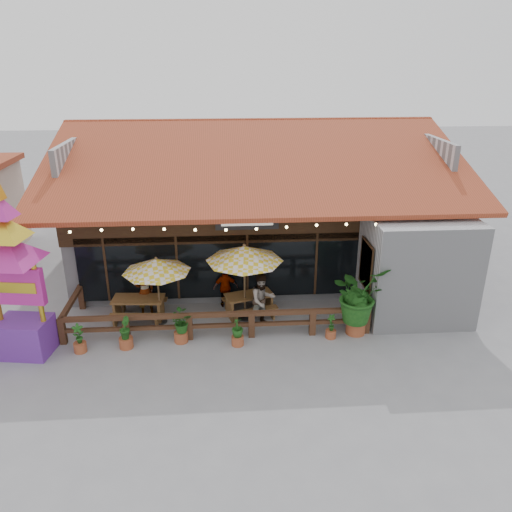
{
  "coord_description": "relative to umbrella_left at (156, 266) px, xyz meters",
  "views": [
    {
      "loc": [
        -1.35,
        -14.63,
        8.53
      ],
      "look_at": [
        -0.21,
        1.5,
        2.03
      ],
      "focal_mm": 35.0,
      "sensor_mm": 36.0,
      "label": 1
    }
  ],
  "objects": [
    {
      "name": "diner_a",
      "position": [
        -0.56,
        0.63,
        -1.21
      ],
      "size": [
        0.79,
        0.69,
        1.82
      ],
      "primitive_type": "imported",
      "rotation": [
        0.0,
        0.0,
        3.6
      ],
      "color": "#372411",
      "rests_on": "ground"
    },
    {
      "name": "planter_d",
      "position": [
        2.59,
        -1.64,
        -1.66
      ],
      "size": [
        0.51,
        0.51,
        0.96
      ],
      "color": "brown",
      "rests_on": "ground"
    },
    {
      "name": "diner_c",
      "position": [
        2.26,
        1.04,
        -1.37
      ],
      "size": [
        0.91,
        0.45,
        1.51
      ],
      "primitive_type": "imported",
      "rotation": [
        0.0,
        0.0,
        3.23
      ],
      "color": "#372411",
      "rests_on": "ground"
    },
    {
      "name": "diner_b",
      "position": [
        3.48,
        -0.42,
        -1.18
      ],
      "size": [
        1.11,
        0.99,
        1.88
      ],
      "primitive_type": "imported",
      "rotation": [
        0.0,
        0.0,
        0.37
      ],
      "color": "#372411",
      "rests_on": "ground"
    },
    {
      "name": "umbrella_right",
      "position": [
        2.91,
        0.07,
        0.31
      ],
      "size": [
        2.85,
        2.85,
        2.78
      ],
      "color": "brown",
      "rests_on": "ground"
    },
    {
      "name": "planter_a",
      "position": [
        -2.29,
        -1.7,
        -1.71
      ],
      "size": [
        0.4,
        0.39,
        0.96
      ],
      "color": "brown",
      "rests_on": "ground"
    },
    {
      "name": "tropical_plant",
      "position": [
        6.5,
        -1.19,
        -0.76
      ],
      "size": [
        2.22,
        2.13,
        2.38
      ],
      "color": "brown",
      "rests_on": "ground"
    },
    {
      "name": "ground",
      "position": [
        3.56,
        -0.67,
        -2.12
      ],
      "size": [
        100.0,
        100.0,
        0.0
      ],
      "primitive_type": "plane",
      "color": "gray",
      "rests_on": "ground"
    },
    {
      "name": "umbrella_left",
      "position": [
        0.0,
        0.0,
        0.0
      ],
      "size": [
        2.74,
        2.74,
        2.43
      ],
      "color": "brown",
      "rests_on": "ground"
    },
    {
      "name": "planter_b",
      "position": [
        -0.91,
        -1.55,
        -1.64
      ],
      "size": [
        0.43,
        0.43,
        1.06
      ],
      "color": "brown",
      "rests_on": "ground"
    },
    {
      "name": "planter_c",
      "position": [
        0.79,
        -1.33,
        -1.51
      ],
      "size": [
        0.86,
        0.84,
        1.08
      ],
      "color": "brown",
      "rests_on": "ground"
    },
    {
      "name": "thai_sign_tower",
      "position": [
        -3.89,
        -1.64,
        1.14
      ],
      "size": [
        2.59,
        2.59,
        6.17
      ],
      "color": "#612892",
      "rests_on": "ground"
    },
    {
      "name": "restaurant_building",
      "position": [
        3.82,
        5.94,
        0.09
      ],
      "size": [
        15.5,
        14.73,
        6.09
      ],
      "color": "silver",
      "rests_on": "ground"
    },
    {
      "name": "planter_e",
      "position": [
        5.63,
        -1.42,
        -1.77
      ],
      "size": [
        0.34,
        0.36,
        0.84
      ],
      "color": "brown",
      "rests_on": "ground"
    },
    {
      "name": "picnic_table_right",
      "position": [
        3.08,
        0.33,
        -1.58
      ],
      "size": [
        1.97,
        1.82,
        0.79
      ],
      "color": "brown",
      "rests_on": "ground"
    },
    {
      "name": "patio_railing",
      "position": [
        1.31,
        -0.93,
        -1.5
      ],
      "size": [
        10.0,
        2.6,
        0.92
      ],
      "color": "#4E291B",
      "rests_on": "ground"
    },
    {
      "name": "picnic_table_left",
      "position": [
        -0.75,
        0.23,
        -1.56
      ],
      "size": [
        1.84,
        1.62,
        0.83
      ],
      "color": "brown",
      "rests_on": "ground"
    }
  ]
}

